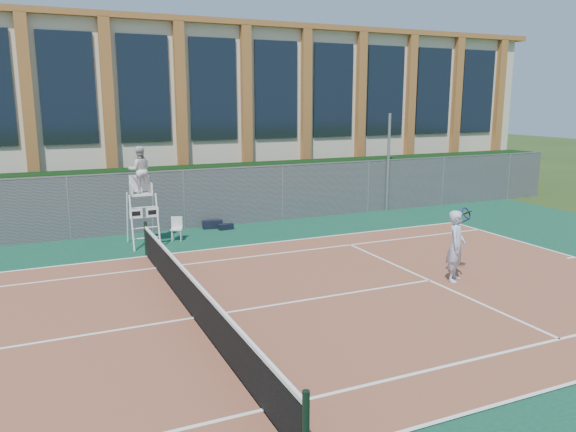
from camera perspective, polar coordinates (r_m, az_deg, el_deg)
name	(u,v)px	position (r m, az deg, el deg)	size (l,w,h in m)	color
ground	(194,319)	(12.72, -9.52, -10.29)	(120.00, 120.00, 0.00)	#233814
apron	(183,304)	(13.63, -10.61, -8.80)	(36.00, 20.00, 0.01)	#0E3E26
tennis_court	(194,318)	(12.72, -9.52, -10.21)	(23.77, 10.97, 0.02)	brown
tennis_net	(193,296)	(12.53, -9.60, -8.01)	(0.10, 11.30, 1.10)	black
fence	(129,204)	(20.78, -15.87, 1.16)	(40.00, 0.06, 2.20)	#595E60
hedge	(124,199)	(21.95, -16.35, 1.67)	(40.00, 1.40, 2.20)	black
building	(96,113)	(29.56, -18.92, 9.90)	(45.00, 10.60, 8.22)	beige
steel_pole	(388,163)	(24.57, 10.14, 5.34)	(0.12, 0.12, 4.20)	#9EA0A5
umpire_chair	(140,173)	(18.89, -14.82, 4.27)	(0.93, 1.42, 3.32)	white
plastic_chair	(177,227)	(19.65, -11.24, -1.05)	(0.48, 0.48, 0.80)	silver
sports_bag_near	(212,224)	(21.26, -7.68, -0.84)	(0.73, 0.29, 0.31)	black
sports_bag_far	(226,227)	(21.02, -6.33, -1.08)	(0.55, 0.24, 0.22)	black
tennis_player	(456,246)	(15.39, 16.71, -2.92)	(1.10, 0.86, 1.89)	#B1B9D4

